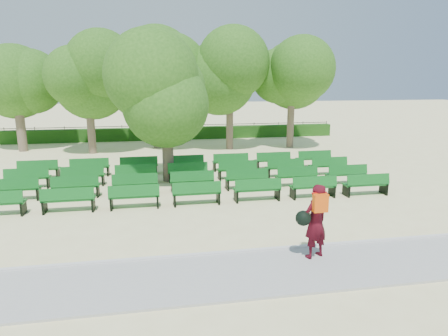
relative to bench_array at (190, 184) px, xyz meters
name	(u,v)px	position (x,y,z in m)	size (l,w,h in m)	color
ground	(176,191)	(-0.64, -0.67, -0.09)	(120.00, 120.00, 0.00)	beige
paving	(197,278)	(-0.64, -8.07, -0.06)	(30.00, 2.20, 0.06)	#A8A8A4
curb	(192,256)	(-0.64, -6.92, -0.04)	(30.00, 0.12, 0.10)	silver
hedge	(164,134)	(-0.64, 13.33, 0.36)	(26.00, 0.70, 0.90)	#1E4C13
fence	(164,139)	(-0.64, 13.73, -0.09)	(26.00, 0.10, 1.02)	black
tree_line	(166,149)	(-0.64, 9.33, -0.09)	(21.80, 6.80, 7.04)	#33681C
bench_array	(190,184)	(0.00, 0.00, 0.00)	(1.76, 0.62, 1.10)	#11611D
tree_among	(166,94)	(-0.85, 1.03, 3.69)	(3.92, 3.92, 5.58)	brown
person	(315,220)	(2.36, -7.56, 0.95)	(0.95, 0.68, 1.89)	#400913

